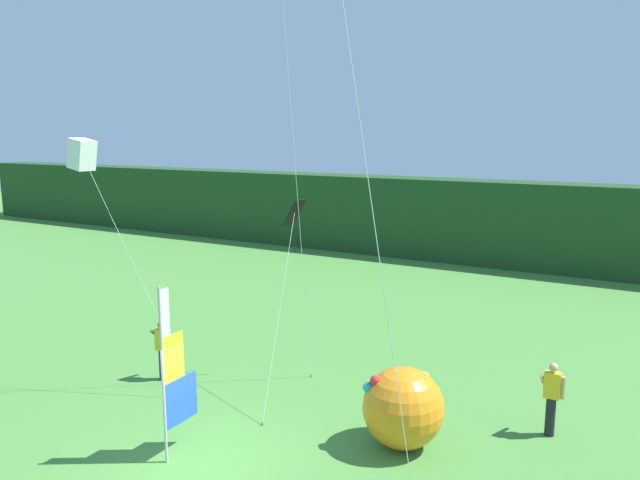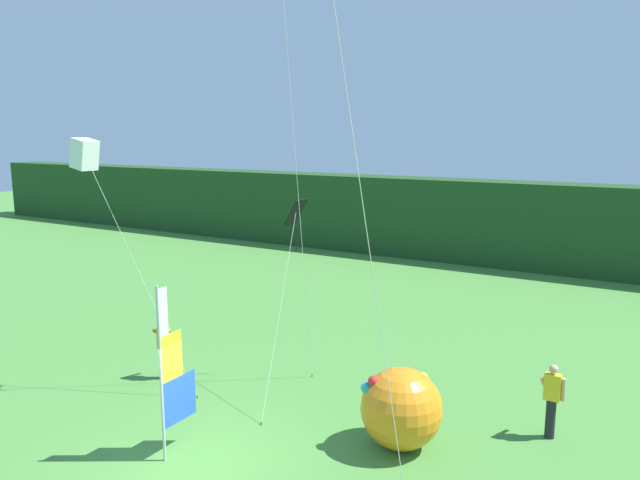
{
  "view_description": "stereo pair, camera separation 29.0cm",
  "coord_description": "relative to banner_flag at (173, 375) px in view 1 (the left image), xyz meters",
  "views": [
    {
      "loc": [
        8.16,
        -9.01,
        6.9
      ],
      "look_at": [
        0.82,
        3.89,
        4.26
      ],
      "focal_mm": 34.2,
      "sensor_mm": 36.0,
      "label": 1
    },
    {
      "loc": [
        8.41,
        -8.86,
        6.9
      ],
      "look_at": [
        0.82,
        3.89,
        4.26
      ],
      "focal_mm": 34.2,
      "sensor_mm": 36.0,
      "label": 2
    }
  ],
  "objects": [
    {
      "name": "person_mid_field",
      "position": [
        -3.19,
        2.93,
        -0.93
      ],
      "size": [
        0.55,
        0.48,
        1.7
      ],
      "color": "#2D334C",
      "rests_on": "ground"
    },
    {
      "name": "ground_plane",
      "position": [
        0.54,
        -0.01,
        -1.84
      ],
      "size": [
        120.0,
        120.0,
        0.0
      ],
      "primitive_type": "plane",
      "color": "#478438"
    },
    {
      "name": "kite_white_box_3",
      "position": [
        -4.62,
        1.83,
        4.47
      ],
      "size": [
        3.47,
        0.85,
        6.76
      ],
      "color": "brown",
      "rests_on": "ground"
    },
    {
      "name": "inflatable_balloon",
      "position": [
        4.08,
        2.82,
        -0.93
      ],
      "size": [
        1.81,
        1.81,
        1.81
      ],
      "color": "orange",
      "rests_on": "ground"
    },
    {
      "name": "banner_flag",
      "position": [
        0.0,
        0.0,
        0.0
      ],
      "size": [
        0.06,
        1.03,
        3.84
      ],
      "color": "#B7B7BC",
      "rests_on": "ground"
    },
    {
      "name": "distant_treeline",
      "position": [
        0.54,
        23.04,
        0.36
      ],
      "size": [
        80.0,
        2.4,
        4.39
      ],
      "primitive_type": "cube",
      "color": "#1E421E",
      "rests_on": "ground"
    },
    {
      "name": "kite_black_diamond_1",
      "position": [
        -0.12,
        5.01,
        2.65
      ],
      "size": [
        1.22,
        3.4,
        5.09
      ],
      "color": "brown",
      "rests_on": "ground"
    },
    {
      "name": "person_near_banner",
      "position": [
        6.85,
        4.95,
        -0.9
      ],
      "size": [
        0.55,
        0.48,
        1.75
      ],
      "color": "black",
      "rests_on": "ground"
    }
  ]
}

